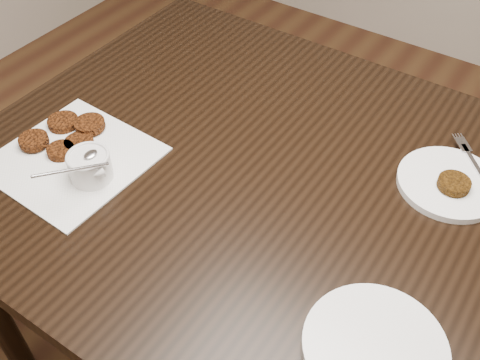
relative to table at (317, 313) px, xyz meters
name	(u,v)px	position (x,y,z in m)	size (l,w,h in m)	color
table	(317,313)	(0.00, 0.00, 0.00)	(1.53, 0.98, 0.75)	black
napkin	(73,159)	(-0.51, -0.19, 0.38)	(0.29, 0.29, 0.00)	white
sauce_ramekin	(87,155)	(-0.44, -0.20, 0.44)	(0.11, 0.11, 0.12)	white
patty_cluster	(65,138)	(-0.56, -0.16, 0.39)	(0.22, 0.22, 0.02)	#692D0D
plate_with_patty	(450,180)	(0.16, 0.17, 0.39)	(0.20, 0.20, 0.03)	white
plate_empty	(375,347)	(0.18, -0.23, 0.38)	(0.22, 0.22, 0.02)	white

